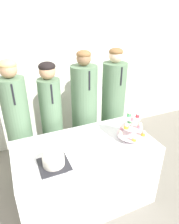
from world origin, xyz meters
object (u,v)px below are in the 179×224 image
at_px(student_0, 19,129).
at_px(student_1, 52,123).
at_px(round_cake, 53,159).
at_px(cupcake_stand, 132,127).
at_px(cake_knife, 77,170).
at_px(student_2, 84,115).
at_px(student_3, 113,110).

relative_size(student_0, student_1, 1.04).
height_order(student_0, student_1, student_0).
distance_m(round_cake, cupcake_stand, 0.83).
xyz_separation_m(cake_knife, student_2, (0.44, 0.92, -0.03)).
bearing_deg(round_cake, student_1, 77.24).
xyz_separation_m(student_1, student_3, (0.83, 0.00, 0.02)).
bearing_deg(student_1, student_3, 0.00).
xyz_separation_m(cake_knife, student_1, (0.02, 0.92, -0.04)).
bearing_deg(student_3, student_1, -180.00).
bearing_deg(student_3, student_2, 180.00).
bearing_deg(student_2, cupcake_stand, -71.79).
xyz_separation_m(cupcake_stand, student_2, (-0.23, 0.70, -0.16)).
bearing_deg(student_3, student_0, -180.00).
distance_m(cake_knife, cupcake_stand, 0.72).
xyz_separation_m(student_0, student_1, (0.38, -0.00, -0.01)).
xyz_separation_m(cupcake_stand, student_1, (-0.65, 0.70, -0.17)).
distance_m(cupcake_stand, student_0, 1.26).
relative_size(round_cake, student_2, 0.17).
xyz_separation_m(student_2, student_3, (0.41, -0.00, 0.00)).
bearing_deg(cupcake_stand, student_0, 145.99).
height_order(cupcake_stand, student_0, student_0).
bearing_deg(cupcake_stand, student_3, 75.22).
xyz_separation_m(student_1, student_2, (0.42, 0.00, 0.01)).
bearing_deg(cake_knife, student_2, 81.15).
bearing_deg(student_0, cupcake_stand, -34.01).
height_order(student_1, student_3, student_3).
height_order(cake_knife, cupcake_stand, cupcake_stand).
bearing_deg(cake_knife, cupcake_stand, 35.13).
relative_size(round_cake, student_1, 0.18).
bearing_deg(student_1, student_2, 0.00).
relative_size(student_2, student_3, 1.00).
bearing_deg(student_2, cake_knife, -115.75).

